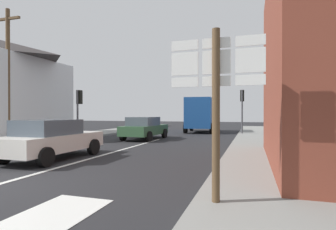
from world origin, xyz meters
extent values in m
plane|color=#232326|center=(0.00, 10.00, 0.00)|extent=(80.00, 80.00, 0.00)
cube|color=gray|center=(6.32, 8.00, 0.07)|extent=(3.11, 44.00, 0.14)
cube|color=gray|center=(-6.32, 8.00, 0.07)|extent=(3.11, 44.00, 0.14)
cube|color=silver|center=(0.00, 6.00, 0.01)|extent=(0.16, 12.00, 0.01)
cube|color=silver|center=(2.62, -1.00, 0.01)|extent=(1.20, 2.20, 0.01)
cube|color=silver|center=(-12.18, 14.67, 0.35)|extent=(4.80, 1.20, 0.70)
cube|color=beige|center=(-1.34, 3.73, 0.62)|extent=(1.75, 4.20, 0.60)
cube|color=#47515B|center=(-1.34, 3.48, 1.19)|extent=(1.55, 2.10, 0.55)
cylinder|color=black|center=(-2.21, 5.08, 0.32)|extent=(0.22, 0.64, 0.64)
cylinder|color=black|center=(-0.46, 5.08, 0.32)|extent=(0.22, 0.64, 0.64)
cylinder|color=black|center=(-2.21, 2.38, 0.32)|extent=(0.22, 0.64, 0.64)
cylinder|color=black|center=(-0.46, 2.38, 0.32)|extent=(0.22, 0.64, 0.64)
cube|color=#2D5133|center=(-0.93, 11.80, 0.62)|extent=(1.90, 4.26, 0.60)
cube|color=#47515B|center=(-0.94, 11.55, 1.19)|extent=(1.62, 2.15, 0.55)
cylinder|color=black|center=(-1.76, 13.18, 0.32)|extent=(0.24, 0.65, 0.64)
cylinder|color=black|center=(-0.01, 13.12, 0.32)|extent=(0.24, 0.65, 0.64)
cylinder|color=black|center=(-1.85, 10.48, 0.32)|extent=(0.24, 0.65, 0.64)
cylinder|color=black|center=(-0.10, 10.42, 0.32)|extent=(0.24, 0.65, 0.64)
cube|color=#19478C|center=(1.41, 18.78, 1.75)|extent=(2.44, 3.84, 2.60)
cube|color=#19478C|center=(1.24, 21.28, 1.45)|extent=(2.17, 1.43, 2.00)
cube|color=#47515B|center=(1.24, 21.33, 2.25)|extent=(1.76, 0.21, 0.70)
cylinder|color=black|center=(0.15, 21.15, 0.45)|extent=(0.34, 0.92, 0.90)
cylinder|color=black|center=(2.34, 21.30, 0.45)|extent=(0.34, 0.92, 0.90)
cylinder|color=black|center=(0.37, 17.76, 0.45)|extent=(0.34, 0.92, 0.90)
cylinder|color=black|center=(2.57, 17.90, 0.45)|extent=(0.34, 0.92, 0.90)
cylinder|color=brown|center=(5.18, 0.21, 1.60)|extent=(0.14, 0.14, 3.20)
cube|color=white|center=(4.60, 0.26, 2.96)|extent=(0.50, 0.03, 0.18)
cube|color=black|center=(4.60, 0.28, 2.96)|extent=(0.43, 0.01, 0.13)
cube|color=white|center=(4.60, 0.26, 2.62)|extent=(0.50, 0.03, 0.42)
cube|color=black|center=(4.60, 0.28, 2.62)|extent=(0.43, 0.01, 0.32)
cube|color=white|center=(4.60, 0.26, 2.28)|extent=(0.50, 0.03, 0.18)
cube|color=black|center=(4.60, 0.28, 2.28)|extent=(0.43, 0.01, 0.13)
cube|color=white|center=(5.18, 0.26, 2.96)|extent=(0.50, 0.03, 0.18)
cube|color=black|center=(5.18, 0.28, 2.96)|extent=(0.43, 0.01, 0.13)
cube|color=white|center=(5.18, 0.26, 2.62)|extent=(0.50, 0.03, 0.42)
cube|color=black|center=(5.18, 0.28, 2.62)|extent=(0.43, 0.01, 0.32)
cube|color=white|center=(5.18, 0.26, 2.28)|extent=(0.50, 0.03, 0.18)
cube|color=black|center=(5.18, 0.28, 2.28)|extent=(0.43, 0.01, 0.13)
cube|color=white|center=(5.76, 0.26, 2.96)|extent=(0.50, 0.03, 0.18)
cube|color=black|center=(5.76, 0.28, 2.96)|extent=(0.43, 0.01, 0.13)
cube|color=white|center=(5.76, 0.26, 2.62)|extent=(0.50, 0.03, 0.42)
cube|color=black|center=(5.76, 0.28, 2.62)|extent=(0.43, 0.01, 0.32)
cube|color=white|center=(5.76, 0.26, 2.28)|extent=(0.50, 0.03, 0.18)
cube|color=black|center=(5.76, 0.28, 2.28)|extent=(0.43, 0.01, 0.13)
cylinder|color=#47474C|center=(-5.06, 10.34, 1.61)|extent=(0.12, 0.12, 3.23)
cube|color=black|center=(-5.06, 10.54, 2.78)|extent=(0.30, 0.28, 0.90)
sphere|color=red|center=(-5.06, 10.68, 3.05)|extent=(0.18, 0.18, 0.18)
sphere|color=#3C2303|center=(-5.06, 10.68, 2.77)|extent=(0.18, 0.18, 0.18)
sphere|color=black|center=(-5.06, 10.68, 2.49)|extent=(0.18, 0.18, 0.18)
cylinder|color=#47474C|center=(5.06, 17.24, 1.78)|extent=(0.12, 0.12, 3.56)
cube|color=black|center=(5.06, 17.44, 3.11)|extent=(0.30, 0.28, 0.90)
sphere|color=red|center=(5.06, 17.58, 3.38)|extent=(0.18, 0.18, 0.18)
sphere|color=#3C2303|center=(5.06, 17.58, 3.10)|extent=(0.18, 0.18, 0.18)
sphere|color=black|center=(5.06, 17.58, 2.82)|extent=(0.18, 0.18, 0.18)
cylinder|color=brown|center=(-8.28, 7.99, 4.01)|extent=(0.24, 0.24, 8.02)
cube|color=brown|center=(-8.28, 7.99, 7.42)|extent=(1.80, 0.14, 0.14)
camera|label=1|loc=(5.79, -4.55, 1.70)|focal=28.63mm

